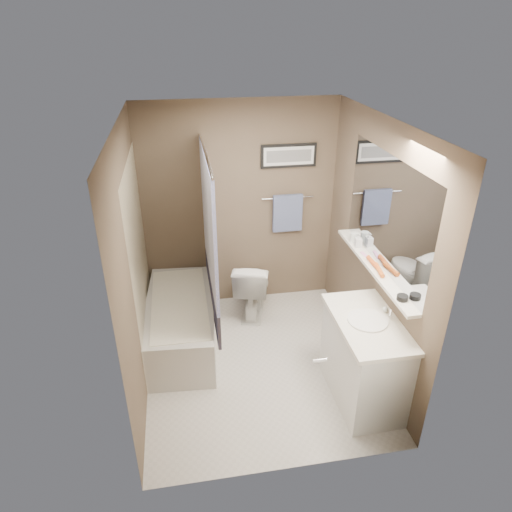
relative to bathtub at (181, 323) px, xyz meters
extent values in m
plane|color=beige|center=(0.75, -0.48, -0.25)|extent=(2.50, 2.50, 0.00)
cube|color=white|center=(0.75, -0.48, 2.13)|extent=(2.20, 2.50, 0.04)
cube|color=brown|center=(0.75, 0.75, 0.95)|extent=(2.20, 0.04, 2.40)
cube|color=brown|center=(0.75, -1.71, 0.95)|extent=(2.20, 0.04, 2.40)
cube|color=brown|center=(-0.33, -0.48, 0.95)|extent=(0.04, 2.50, 2.40)
cube|color=brown|center=(1.83, -0.48, 0.95)|extent=(0.04, 2.50, 2.40)
cube|color=beige|center=(-0.34, 0.02, 0.75)|extent=(0.02, 1.55, 2.00)
cylinder|color=silver|center=(0.35, 0.02, 1.80)|extent=(0.02, 1.55, 0.02)
cube|color=white|center=(0.35, 0.02, 1.15)|extent=(0.03, 1.45, 1.28)
cube|color=#242444|center=(0.35, 0.02, 0.33)|extent=(0.03, 1.45, 0.36)
cube|color=silver|center=(1.84, -0.63, 1.37)|extent=(0.02, 1.60, 1.00)
cube|color=silver|center=(1.79, -0.63, 0.85)|extent=(0.12, 1.60, 0.03)
cylinder|color=silver|center=(1.30, 0.74, 1.05)|extent=(0.60, 0.02, 0.02)
cube|color=#7F8FB8|center=(1.30, 0.72, 0.87)|extent=(0.34, 0.05, 0.44)
cube|color=black|center=(1.30, 0.76, 1.53)|extent=(0.62, 0.02, 0.26)
cube|color=white|center=(1.30, 0.74, 1.53)|extent=(0.56, 0.00, 0.20)
cube|color=#595959|center=(1.30, 0.74, 1.53)|extent=(0.50, 0.00, 0.13)
cube|color=silver|center=(1.30, -1.72, 0.75)|extent=(0.80, 0.02, 2.00)
cylinder|color=silver|center=(0.97, -1.67, 0.75)|extent=(0.10, 0.02, 0.02)
cube|color=silver|center=(0.00, 0.00, 0.00)|extent=(0.81, 1.55, 0.50)
cube|color=white|center=(0.00, 0.00, 0.25)|extent=(0.56, 1.36, 0.02)
imported|color=white|center=(0.84, 0.43, 0.10)|extent=(0.56, 0.77, 0.70)
cube|color=white|center=(1.60, -1.08, 0.15)|extent=(0.52, 0.91, 0.80)
cube|color=white|center=(1.59, -1.08, 0.57)|extent=(0.54, 0.96, 0.04)
cylinder|color=white|center=(1.58, -1.08, 0.60)|extent=(0.34, 0.34, 0.01)
cylinder|color=white|center=(1.78, -1.08, 0.64)|extent=(0.02, 0.02, 0.10)
sphere|color=silver|center=(1.78, -0.98, 0.62)|extent=(0.05, 0.05, 0.05)
cylinder|color=black|center=(1.79, -1.21, 0.89)|extent=(0.09, 0.09, 0.04)
cylinder|color=#D25D1D|center=(1.79, -0.75, 0.89)|extent=(0.07, 0.22, 0.04)
cylinder|color=#C64F1C|center=(1.79, -0.61, 0.89)|extent=(0.05, 0.22, 0.04)
cube|color=pink|center=(1.79, -0.44, 0.87)|extent=(0.05, 0.16, 0.01)
cylinder|color=silver|center=(1.79, -0.12, 0.92)|extent=(0.08, 0.08, 0.10)
imported|color=#999999|center=(1.79, -0.24, 0.93)|extent=(0.07, 0.07, 0.14)
camera|label=1|loc=(0.11, -4.03, 2.87)|focal=32.00mm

